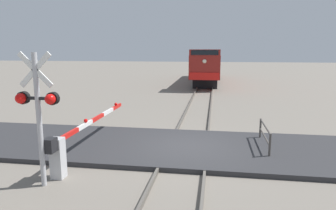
# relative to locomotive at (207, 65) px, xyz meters

# --- Properties ---
(ground_plane) EXTENTS (160.00, 160.00, 0.00)m
(ground_plane) POSITION_rel_locomotive_xyz_m (0.00, -23.80, -1.94)
(ground_plane) COLOR slate
(rail_track_left) EXTENTS (0.08, 80.00, 0.15)m
(rail_track_left) POSITION_rel_locomotive_xyz_m (-0.72, -23.80, -1.86)
(rail_track_left) COLOR #59544C
(rail_track_left) RESTS_ON ground_plane
(rail_track_right) EXTENTS (0.08, 80.00, 0.15)m
(rail_track_right) POSITION_rel_locomotive_xyz_m (0.72, -23.80, -1.86)
(rail_track_right) COLOR #59544C
(rail_track_right) RESTS_ON ground_plane
(road_surface) EXTENTS (36.00, 4.54, 0.16)m
(road_surface) POSITION_rel_locomotive_xyz_m (0.00, -23.80, -1.86)
(road_surface) COLOR #2D2D30
(road_surface) RESTS_ON ground_plane
(locomotive) EXTENTS (2.75, 16.77, 3.70)m
(locomotive) POSITION_rel_locomotive_xyz_m (0.00, 0.00, 0.00)
(locomotive) COLOR black
(locomotive) RESTS_ON ground_plane
(crossing_signal) EXTENTS (1.18, 0.33, 3.68)m
(crossing_signal) POSITION_rel_locomotive_xyz_m (-3.67, -27.48, 0.31)
(crossing_signal) COLOR #ADADB2
(crossing_signal) RESTS_ON ground_plane
(crossing_gate) EXTENTS (0.36, 6.54, 1.32)m
(crossing_gate) POSITION_rel_locomotive_xyz_m (-3.53, -25.99, -1.11)
(crossing_gate) COLOR silver
(crossing_gate) RESTS_ON ground_plane
(guard_railing) EXTENTS (0.08, 2.33, 0.95)m
(guard_railing) POSITION_rel_locomotive_xyz_m (2.84, -23.37, -1.33)
(guard_railing) COLOR #4C4742
(guard_railing) RESTS_ON ground_plane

